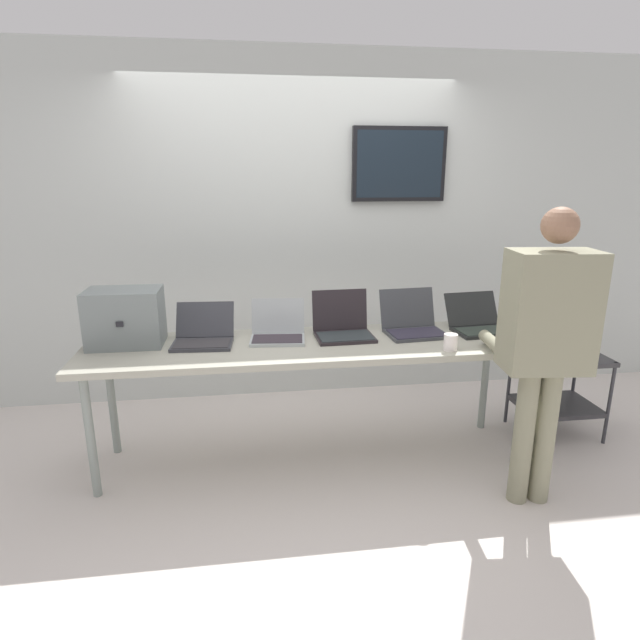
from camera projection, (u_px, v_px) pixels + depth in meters
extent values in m
cube|color=silver|center=(312.00, 459.00, 3.46)|extent=(8.00, 8.00, 0.04)
cube|color=silver|center=(294.00, 232.00, 4.17)|extent=(8.00, 0.06, 2.72)
cube|color=black|center=(399.00, 164.00, 4.08)|extent=(0.74, 0.05, 0.56)
cube|color=black|center=(400.00, 164.00, 4.07)|extent=(0.68, 0.02, 0.50)
cube|color=#AAA795|center=(311.00, 346.00, 3.25)|extent=(2.78, 0.70, 0.04)
cylinder|color=gray|center=(90.00, 437.00, 2.94)|extent=(0.05, 0.05, 0.75)
cylinder|color=gray|center=(520.00, 409.00, 3.29)|extent=(0.05, 0.05, 0.75)
cylinder|color=gray|center=(112.00, 400.00, 3.42)|extent=(0.05, 0.05, 0.75)
cylinder|color=gray|center=(485.00, 379.00, 3.76)|extent=(0.05, 0.05, 0.75)
cube|color=slate|center=(125.00, 317.00, 3.16)|extent=(0.44, 0.29, 0.34)
cube|color=black|center=(120.00, 324.00, 3.02)|extent=(0.04, 0.01, 0.03)
cube|color=#33343A|center=(202.00, 345.00, 3.18)|extent=(0.37, 0.26, 0.02)
cube|color=#333133|center=(202.00, 343.00, 3.16)|extent=(0.34, 0.21, 0.00)
cube|color=#33343A|center=(205.00, 319.00, 3.31)|extent=(0.37, 0.15, 0.21)
cube|color=silver|center=(205.00, 320.00, 3.32)|extent=(0.34, 0.12, 0.18)
cube|color=#ADB4B5|center=(278.00, 340.00, 3.26)|extent=(0.36, 0.26, 0.02)
cube|color=#322A31|center=(277.00, 339.00, 3.25)|extent=(0.32, 0.21, 0.00)
cube|color=#ADB4B5|center=(278.00, 316.00, 3.37)|extent=(0.34, 0.09, 0.22)
cube|color=#354082|center=(278.00, 316.00, 3.37)|extent=(0.31, 0.08, 0.19)
cube|color=#272125|center=(345.00, 337.00, 3.32)|extent=(0.37, 0.28, 0.02)
cube|color=#2A3032|center=(345.00, 336.00, 3.31)|extent=(0.34, 0.23, 0.00)
cube|color=#272125|center=(340.00, 310.00, 3.43)|extent=(0.37, 0.07, 0.26)
cube|color=#304A82|center=(340.00, 310.00, 3.44)|extent=(0.34, 0.06, 0.23)
cube|color=#3A3C42|center=(416.00, 334.00, 3.39)|extent=(0.40, 0.30, 0.02)
cube|color=#2B2736|center=(417.00, 333.00, 3.37)|extent=(0.36, 0.24, 0.00)
cube|color=#3A3C42|center=(407.00, 308.00, 3.51)|extent=(0.38, 0.12, 0.25)
cube|color=#ADC7E7|center=(407.00, 308.00, 3.51)|extent=(0.35, 0.10, 0.22)
cube|color=black|center=(483.00, 332.00, 3.43)|extent=(0.39, 0.27, 0.02)
cube|color=#2B342E|center=(484.00, 330.00, 3.42)|extent=(0.35, 0.22, 0.00)
cube|color=black|center=(471.00, 309.00, 3.57)|extent=(0.38, 0.15, 0.21)
cube|color=white|center=(471.00, 309.00, 3.57)|extent=(0.35, 0.13, 0.18)
cylinder|color=gray|center=(523.00, 436.00, 2.90)|extent=(0.12, 0.12, 0.80)
cylinder|color=gray|center=(545.00, 436.00, 2.90)|extent=(0.12, 0.12, 0.80)
cube|color=gray|center=(550.00, 311.00, 2.71)|extent=(0.46, 0.30, 0.63)
sphere|color=#91684F|center=(560.00, 225.00, 2.59)|extent=(0.18, 0.18, 0.18)
cylinder|color=gray|center=(493.00, 343.00, 3.05)|extent=(0.10, 0.33, 0.07)
cylinder|color=gray|center=(549.00, 343.00, 3.07)|extent=(0.10, 0.33, 0.07)
cylinder|color=white|center=(451.00, 342.00, 3.10)|extent=(0.08, 0.08, 0.10)
cube|color=#313033|center=(562.00, 356.00, 3.63)|extent=(0.56, 0.44, 0.03)
cube|color=#313033|center=(555.00, 405.00, 3.73)|extent=(0.53, 0.42, 0.03)
cylinder|color=#333338|center=(538.00, 408.00, 3.48)|extent=(0.02, 0.02, 0.60)
cylinder|color=#333338|center=(609.00, 404.00, 3.55)|extent=(0.02, 0.02, 0.60)
cylinder|color=#333338|center=(509.00, 385.00, 3.87)|extent=(0.02, 0.02, 0.60)
cylinder|color=#333338|center=(574.00, 381.00, 3.94)|extent=(0.02, 0.02, 0.60)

